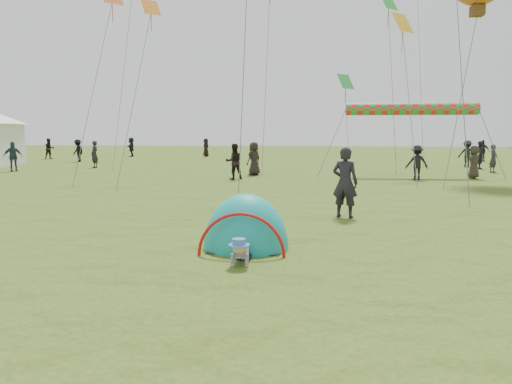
# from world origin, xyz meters

# --- Properties ---
(ground) EXTENTS (140.00, 140.00, 0.00)m
(ground) POSITION_xyz_m (0.00, 0.00, 0.00)
(ground) COLOR #2C5217
(crawling_toddler) EXTENTS (0.49, 0.69, 0.52)m
(crawling_toddler) POSITION_xyz_m (-0.39, -0.23, 0.26)
(crawling_toddler) COLOR black
(crawling_toddler) RESTS_ON ground
(popup_tent) EXTENTS (1.75, 1.45, 2.25)m
(popup_tent) POSITION_xyz_m (-0.46, 0.98, 0.00)
(popup_tent) COLOR #089087
(popup_tent) RESTS_ON ground
(standing_adult) EXTENTS (0.82, 0.68, 1.94)m
(standing_adult) POSITION_xyz_m (1.77, 4.90, 0.97)
(standing_adult) COLOR black
(standing_adult) RESTS_ON ground
(crowd_person_0) EXTENTS (0.76, 0.72, 1.74)m
(crowd_person_0) POSITION_xyz_m (-13.01, 22.02, 0.87)
(crowd_person_0) COLOR black
(crowd_person_0) RESTS_ON ground
(crowd_person_3) EXTENTS (0.77, 1.18, 1.73)m
(crowd_person_3) POSITION_xyz_m (-16.88, 27.72, 0.86)
(crowd_person_3) COLOR black
(crowd_person_3) RESTS_ON ground
(crowd_person_4) EXTENTS (0.99, 1.03, 1.78)m
(crowd_person_4) POSITION_xyz_m (-2.18, 17.72, 0.89)
(crowd_person_4) COLOR black
(crowd_person_4) RESTS_ON ground
(crowd_person_5) EXTENTS (0.84, 1.72, 1.77)m
(crowd_person_5) POSITION_xyz_m (-15.71, 36.03, 0.89)
(crowd_person_5) COLOR black
(crowd_person_5) RESTS_ON ground
(crowd_person_6) EXTENTS (0.69, 0.68, 1.60)m
(crowd_person_6) POSITION_xyz_m (11.25, 21.00, 0.80)
(crowd_person_6) COLOR #2A2A31
(crowd_person_6) RESTS_ON ground
(crowd_person_7) EXTENTS (1.05, 1.07, 1.74)m
(crowd_person_7) POSITION_xyz_m (-21.15, 31.34, 0.87)
(crowd_person_7) COLOR black
(crowd_person_7) RESTS_ON ground
(crowd_person_8) EXTENTS (1.08, 0.94, 1.75)m
(crowd_person_8) POSITION_xyz_m (-16.57, 18.76, 0.87)
(crowd_person_8) COLOR #293F47
(crowd_person_8) RESTS_ON ground
(crowd_person_9) EXTENTS (1.14, 0.72, 1.68)m
(crowd_person_9) POSITION_xyz_m (5.98, 16.11, 0.84)
(crowd_person_9) COLOR black
(crowd_person_9) RESTS_ON ground
(crowd_person_10) EXTENTS (0.73, 0.93, 1.68)m
(crowd_person_10) POSITION_xyz_m (-8.82, 36.77, 0.84)
(crowd_person_10) COLOR black
(crowd_person_10) RESTS_ON ground
(crowd_person_12) EXTENTS (0.61, 0.74, 1.74)m
(crowd_person_12) POSITION_xyz_m (11.41, 23.68, 0.87)
(crowd_person_12) COLOR black
(crowd_person_12) RESTS_ON ground
(crowd_person_13) EXTENTS (1.04, 0.94, 1.75)m
(crowd_person_13) POSITION_xyz_m (-2.90, 15.35, 0.88)
(crowd_person_13) COLOR black
(crowd_person_13) RESTS_ON ground
(crowd_person_14) EXTENTS (1.05, 0.64, 1.67)m
(crowd_person_14) POSITION_xyz_m (14.17, 31.81, 0.84)
(crowd_person_14) COLOR black
(crowd_person_14) RESTS_ON ground
(crowd_person_15) EXTENTS (1.22, 0.83, 1.75)m
(crowd_person_15) POSITION_xyz_m (11.17, 25.59, 0.88)
(crowd_person_15) COLOR black
(crowd_person_15) RESTS_ON ground
(crowd_person_16) EXTENTS (0.67, 0.89, 1.64)m
(crowd_person_16) POSITION_xyz_m (8.93, 16.97, 0.82)
(crowd_person_16) COLOR #312924
(crowd_person_16) RESTS_ON ground
(rainbow_tube_kite) EXTENTS (6.68, 0.64, 0.64)m
(rainbow_tube_kite) POSITION_xyz_m (5.98, 17.96, 3.50)
(rainbow_tube_kite) COLOR red
(diamond_kite_1) EXTENTS (0.92, 0.92, 0.75)m
(diamond_kite_1) POSITION_xyz_m (-6.78, 14.93, 8.17)
(diamond_kite_1) COLOR orange
(diamond_kite_3) EXTENTS (1.38, 1.38, 1.12)m
(diamond_kite_3) POSITION_xyz_m (3.36, 29.46, 6.02)
(diamond_kite_3) COLOR green
(diamond_kite_7) EXTENTS (1.27, 1.27, 1.03)m
(diamond_kite_7) POSITION_xyz_m (5.42, 18.15, 7.87)
(diamond_kite_7) COLOR gold
(diamond_kite_9) EXTENTS (1.31, 1.31, 1.07)m
(diamond_kite_9) POSITION_xyz_m (5.60, 24.50, 10.47)
(diamond_kite_9) COLOR green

